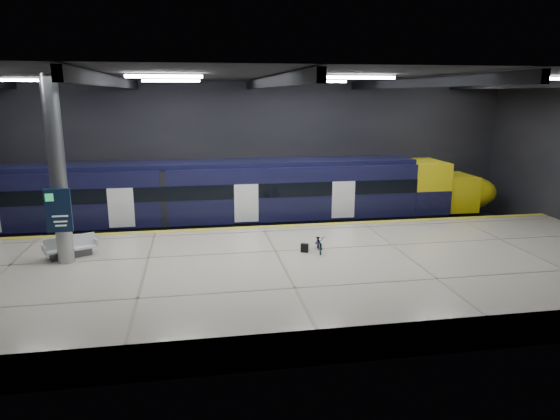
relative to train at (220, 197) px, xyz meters
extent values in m
plane|color=black|center=(1.83, -5.50, -2.06)|extent=(30.00, 30.00, 0.00)
cube|color=black|center=(1.83, 2.50, 1.94)|extent=(30.00, 0.10, 8.00)
cube|color=black|center=(1.83, -13.50, 1.94)|extent=(30.00, 0.10, 8.00)
cube|color=black|center=(1.83, -5.50, 5.94)|extent=(30.00, 16.00, 0.10)
cube|color=black|center=(-4.17, -5.50, 5.69)|extent=(0.25, 16.00, 0.40)
cube|color=black|center=(1.83, -5.50, 5.69)|extent=(0.25, 16.00, 0.40)
cube|color=black|center=(7.83, -5.50, 5.69)|extent=(0.25, 16.00, 0.40)
cube|color=black|center=(13.83, -5.50, 5.69)|extent=(0.25, 16.00, 0.40)
cube|color=white|center=(-2.17, -7.50, 5.82)|extent=(2.60, 0.18, 0.10)
cube|color=white|center=(4.83, -7.50, 5.82)|extent=(2.60, 0.18, 0.10)
cube|color=white|center=(11.83, -7.50, 5.82)|extent=(2.60, 0.18, 0.10)
cube|color=white|center=(-9.17, -1.50, 5.82)|extent=(2.60, 0.18, 0.10)
cube|color=white|center=(-2.17, -1.50, 5.82)|extent=(2.60, 0.18, 0.10)
cube|color=white|center=(4.83, -1.50, 5.82)|extent=(2.60, 0.18, 0.10)
cube|color=white|center=(11.83, -1.50, 5.82)|extent=(2.60, 0.18, 0.10)
cube|color=beige|center=(1.83, -8.00, -1.51)|extent=(30.00, 11.00, 1.10)
cube|color=gold|center=(1.83, -2.75, -0.95)|extent=(30.00, 0.40, 0.01)
cube|color=gray|center=(1.83, -0.72, -1.98)|extent=(30.00, 0.08, 0.16)
cube|color=gray|center=(1.83, 0.72, -1.98)|extent=(30.00, 0.08, 0.16)
cube|color=black|center=(-1.80, 0.00, -1.51)|extent=(24.00, 2.58, 0.80)
cube|color=black|center=(-1.80, 0.00, 0.27)|extent=(24.00, 2.80, 2.75)
cube|color=black|center=(-1.80, 0.00, 1.76)|extent=(24.00, 2.30, 0.24)
cube|color=black|center=(-1.80, -1.41, 0.54)|extent=(24.00, 0.04, 0.70)
cube|color=white|center=(1.20, -1.41, -0.06)|extent=(1.20, 0.05, 1.90)
cube|color=yellow|center=(11.20, 0.00, 0.27)|extent=(2.00, 2.80, 2.75)
ellipsoid|color=yellow|center=(13.80, 0.00, -0.21)|extent=(3.60, 2.52, 1.90)
cube|color=black|center=(11.50, 0.00, 0.44)|extent=(1.60, 2.38, 0.80)
cube|color=#595B60|center=(-6.15, -5.88, -0.82)|extent=(1.56, 1.05, 0.28)
cube|color=silver|center=(-6.15, -5.88, -0.60)|extent=(2.04, 1.51, 0.08)
cube|color=silver|center=(-6.15, -5.88, -0.34)|extent=(1.74, 0.85, 0.47)
cube|color=silver|center=(-7.00, -6.27, -0.49)|extent=(0.38, 0.75, 0.28)
cube|color=silver|center=(-5.30, -5.49, -0.49)|extent=(0.38, 0.75, 0.28)
imported|color=#99999E|center=(3.57, -6.85, -0.60)|extent=(0.65, 1.43, 0.72)
cube|color=black|center=(2.97, -6.85, -0.78)|extent=(0.35, 0.28, 0.35)
cylinder|color=#9EA0A5|center=(-6.17, -6.50, 2.49)|extent=(0.60, 0.60, 6.90)
cube|color=#0F1E38|center=(-6.17, -6.92, 1.14)|extent=(0.90, 0.12, 1.60)
camera|label=1|loc=(-1.26, -25.52, 5.25)|focal=32.00mm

